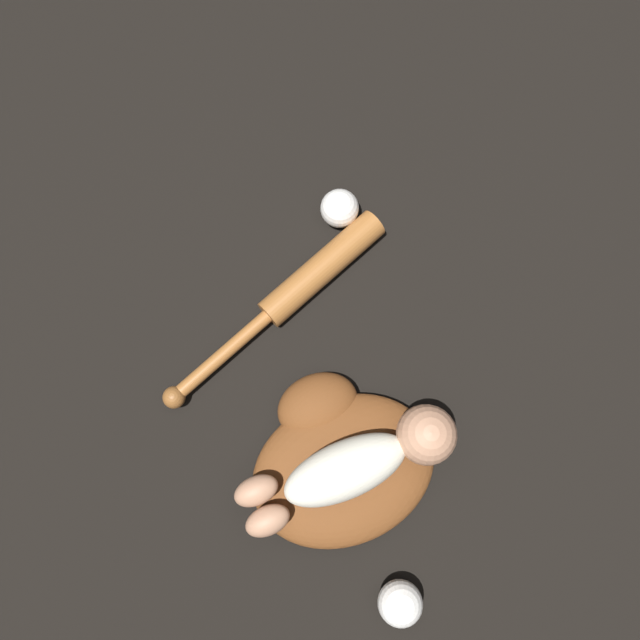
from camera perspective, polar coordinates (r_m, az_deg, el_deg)
name	(u,v)px	position (r m, az deg, el deg)	size (l,w,h in m)	color
ground_plane	(356,452)	(1.18, 3.34, -11.93)	(6.00, 6.00, 0.00)	black
baseball_glove	(339,458)	(1.14, 1.76, -12.52)	(0.39, 0.36, 0.07)	brown
baby_figure	(362,462)	(1.06, 3.89, -12.85)	(0.39, 0.18, 0.10)	silver
baseball_bat	(300,287)	(1.20, -1.82, 3.01)	(0.46, 0.33, 0.06)	#9E602D
baseball	(340,208)	(1.25, 1.81, 10.16)	(0.08, 0.08, 0.08)	white
baseball_spare	(400,603)	(1.17, 7.34, -24.30)	(0.08, 0.08, 0.08)	white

